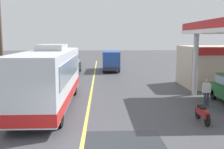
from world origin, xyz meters
name	(u,v)px	position (x,y,z in m)	size (l,w,h in m)	color
ground	(94,77)	(0.00, 20.00, 0.00)	(120.00, 120.00, 0.00)	#424247
lane_divider_stripe	(92,85)	(0.00, 15.00, 0.00)	(0.16, 50.00, 0.01)	#D8CC4C
wet_puddle_patch	(126,148)	(1.66, 1.30, 0.00)	(3.11, 3.77, 0.01)	#26282D
coach_bus_main	(50,78)	(-2.29, 7.71, 1.72)	(2.60, 11.04, 3.69)	silver
minibus_opposing_lane	(111,59)	(1.97, 25.43, 1.47)	(2.04, 6.13, 2.44)	#264C9E
motorcycle_parked_forecourt	(202,113)	(5.68, 4.27, 0.44)	(0.55, 1.80, 0.92)	black
pedestrian_near_pump	(207,91)	(7.09, 7.40, 0.93)	(0.55, 0.22, 1.66)	#33333F
car_trailing_behind_bus	(73,64)	(-2.57, 23.48, 1.01)	(1.70, 4.20, 1.82)	black
utility_pole_roadside	(0,31)	(-5.86, 9.93, 4.50)	(1.80, 0.24, 8.64)	brown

